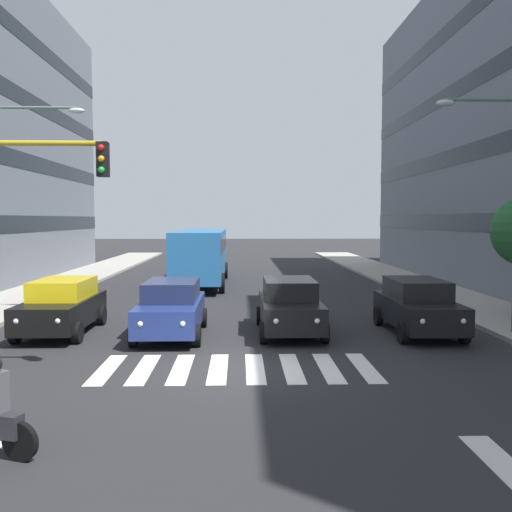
{
  "coord_description": "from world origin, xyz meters",
  "views": [
    {
      "loc": [
        -0.08,
        13.48,
        3.64
      ],
      "look_at": [
        -0.66,
        -6.23,
        2.34
      ],
      "focal_mm": 39.36,
      "sensor_mm": 36.0,
      "label": 1
    }
  ],
  "objects_px": {
    "car_2": "(171,308)",
    "street_lamp_right": "(8,187)",
    "car_0": "(418,306)",
    "car_3": "(62,306)",
    "car_1": "(290,306)",
    "bus_behind_traffic": "(201,251)",
    "street_lamp_left": "(505,190)"
  },
  "relations": [
    {
      "from": "bus_behind_traffic",
      "to": "street_lamp_right",
      "type": "height_order",
      "value": "street_lamp_right"
    },
    {
      "from": "car_2",
      "to": "street_lamp_right",
      "type": "xyz_separation_m",
      "value": [
        5.98,
        -2.59,
        3.88
      ]
    },
    {
      "from": "street_lamp_left",
      "to": "street_lamp_right",
      "type": "distance_m",
      "value": 16.47
    },
    {
      "from": "car_0",
      "to": "bus_behind_traffic",
      "type": "height_order",
      "value": "bus_behind_traffic"
    },
    {
      "from": "car_2",
      "to": "street_lamp_right",
      "type": "bearing_deg",
      "value": -23.41
    },
    {
      "from": "car_1",
      "to": "car_3",
      "type": "relative_size",
      "value": 1.0
    },
    {
      "from": "car_1",
      "to": "street_lamp_right",
      "type": "xyz_separation_m",
      "value": [
        9.7,
        -2.27,
        3.88
      ]
    },
    {
      "from": "car_0",
      "to": "street_lamp_right",
      "type": "distance_m",
      "value": 14.51
    },
    {
      "from": "car_2",
      "to": "street_lamp_left",
      "type": "distance_m",
      "value": 10.86
    },
    {
      "from": "bus_behind_traffic",
      "to": "street_lamp_right",
      "type": "bearing_deg",
      "value": 61.72
    },
    {
      "from": "car_1",
      "to": "street_lamp_right",
      "type": "height_order",
      "value": "street_lamp_right"
    },
    {
      "from": "car_0",
      "to": "bus_behind_traffic",
      "type": "xyz_separation_m",
      "value": [
        7.79,
        -13.54,
        0.97
      ]
    },
    {
      "from": "car_0",
      "to": "bus_behind_traffic",
      "type": "distance_m",
      "value": 15.65
    },
    {
      "from": "car_1",
      "to": "car_3",
      "type": "bearing_deg",
      "value": -1.48
    },
    {
      "from": "car_1",
      "to": "car_3",
      "type": "distance_m",
      "value": 7.25
    },
    {
      "from": "car_0",
      "to": "car_2",
      "type": "relative_size",
      "value": 1.0
    },
    {
      "from": "car_0",
      "to": "street_lamp_right",
      "type": "bearing_deg",
      "value": -9.98
    },
    {
      "from": "car_0",
      "to": "car_1",
      "type": "xyz_separation_m",
      "value": [
        4.07,
        -0.15,
        0.0
      ]
    },
    {
      "from": "car_0",
      "to": "bus_behind_traffic",
      "type": "bearing_deg",
      "value": -60.08
    },
    {
      "from": "car_1",
      "to": "car_0",
      "type": "bearing_deg",
      "value": 177.89
    },
    {
      "from": "car_3",
      "to": "bus_behind_traffic",
      "type": "relative_size",
      "value": 0.42
    },
    {
      "from": "car_0",
      "to": "street_lamp_right",
      "type": "relative_size",
      "value": 0.59
    },
    {
      "from": "street_lamp_left",
      "to": "street_lamp_right",
      "type": "xyz_separation_m",
      "value": [
        16.19,
        -3.01,
        0.22
      ]
    },
    {
      "from": "car_1",
      "to": "bus_behind_traffic",
      "type": "height_order",
      "value": "bus_behind_traffic"
    },
    {
      "from": "car_0",
      "to": "car_2",
      "type": "distance_m",
      "value": 7.79
    },
    {
      "from": "bus_behind_traffic",
      "to": "street_lamp_left",
      "type": "distance_m",
      "value": 17.64
    },
    {
      "from": "car_3",
      "to": "street_lamp_right",
      "type": "relative_size",
      "value": 0.59
    },
    {
      "from": "car_2",
      "to": "car_1",
      "type": "bearing_deg",
      "value": -175.14
    },
    {
      "from": "car_2",
      "to": "street_lamp_left",
      "type": "height_order",
      "value": "street_lamp_left"
    },
    {
      "from": "car_0",
      "to": "car_3",
      "type": "height_order",
      "value": "same"
    },
    {
      "from": "car_3",
      "to": "street_lamp_left",
      "type": "height_order",
      "value": "street_lamp_left"
    },
    {
      "from": "car_1",
      "to": "car_2",
      "type": "relative_size",
      "value": 1.0
    }
  ]
}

